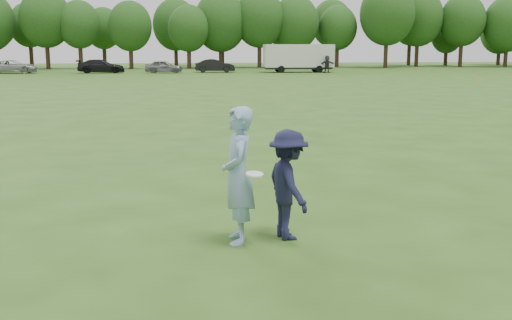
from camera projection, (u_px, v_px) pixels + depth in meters
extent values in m
plane|color=#2B4A15|center=(316.00, 227.00, 10.16)|extent=(200.00, 200.00, 0.00)
imported|color=#7F9FC4|center=(238.00, 176.00, 9.19)|extent=(0.51, 0.78, 2.13)
imported|color=#171832|center=(288.00, 185.00, 9.42)|extent=(0.89, 1.25, 1.75)
imported|color=#2A2A2A|center=(327.00, 64.00, 67.75)|extent=(1.90, 1.02, 1.96)
imported|color=#99999D|center=(13.00, 67.00, 66.62)|extent=(5.29, 2.60, 1.45)
imported|color=black|center=(101.00, 66.00, 67.39)|extent=(5.26, 2.22, 1.51)
imported|color=slate|center=(164.00, 67.00, 67.43)|extent=(4.31, 1.99, 1.43)
imported|color=black|center=(215.00, 66.00, 68.90)|extent=(4.66, 1.77, 1.52)
cone|color=orange|center=(479.00, 79.00, 52.99)|extent=(0.28, 0.28, 0.30)
cylinder|color=white|center=(254.00, 174.00, 8.93)|extent=(0.31, 0.31, 0.07)
cube|color=silver|center=(298.00, 56.00, 69.11)|extent=(8.00, 2.50, 2.60)
cube|color=black|center=(298.00, 68.00, 69.38)|extent=(7.60, 2.30, 0.25)
cylinder|color=black|center=(281.00, 69.00, 67.93)|extent=(0.80, 0.25, 0.80)
cylinder|color=black|center=(278.00, 68.00, 70.36)|extent=(0.80, 0.25, 0.80)
cylinder|color=black|center=(319.00, 69.00, 68.43)|extent=(0.80, 0.25, 0.80)
cylinder|color=black|center=(315.00, 68.00, 70.87)|extent=(0.80, 0.25, 0.80)
cube|color=#333333|center=(261.00, 68.00, 68.87)|extent=(1.20, 0.15, 0.12)
cylinder|color=#332114|center=(48.00, 55.00, 79.18)|extent=(0.56, 0.56, 3.71)
ellipsoid|color=#1E3E14|center=(45.00, 18.00, 78.30)|extent=(6.68, 6.68, 7.68)
cylinder|color=#332114|center=(81.00, 56.00, 79.33)|extent=(0.56, 0.56, 3.46)
ellipsoid|color=#1E3E14|center=(79.00, 24.00, 78.56)|extent=(5.49, 5.49, 6.31)
cylinder|color=#332114|center=(131.00, 57.00, 79.97)|extent=(0.56, 0.56, 3.14)
ellipsoid|color=#1E3E14|center=(130.00, 26.00, 79.22)|extent=(5.78, 5.78, 6.64)
cylinder|color=#332114|center=(189.00, 57.00, 80.61)|extent=(0.56, 0.56, 3.01)
ellipsoid|color=#1E3E14|center=(188.00, 28.00, 79.89)|extent=(5.46, 5.46, 6.28)
cylinder|color=#332114|center=(221.00, 56.00, 83.42)|extent=(0.56, 0.56, 3.23)
ellipsoid|color=#1E3E14|center=(220.00, 22.00, 82.53)|extent=(7.29, 7.29, 8.38)
cylinder|color=#332114|center=(259.00, 54.00, 83.89)|extent=(0.56, 0.56, 3.77)
ellipsoid|color=#1E3E14|center=(259.00, 19.00, 82.98)|extent=(6.95, 6.95, 8.00)
cylinder|color=#332114|center=(295.00, 56.00, 85.09)|extent=(0.56, 0.56, 3.33)
ellipsoid|color=#1E3E14|center=(295.00, 23.00, 84.24)|extent=(6.71, 6.71, 7.71)
cylinder|color=#332114|center=(337.00, 56.00, 86.05)|extent=(0.56, 0.56, 3.22)
ellipsoid|color=#1E3E14|center=(338.00, 28.00, 85.31)|extent=(5.54, 5.54, 6.37)
cylinder|color=#332114|center=(386.00, 53.00, 83.81)|extent=(0.56, 0.56, 4.15)
ellipsoid|color=#1E3E14|center=(387.00, 14.00, 82.81)|extent=(7.59, 7.59, 8.73)
cylinder|color=#332114|center=(417.00, 53.00, 87.94)|extent=(0.56, 0.56, 3.95)
ellipsoid|color=#1E3E14|center=(418.00, 18.00, 86.99)|extent=(7.16, 7.16, 8.24)
cylinder|color=#332114|center=(461.00, 53.00, 87.29)|extent=(0.56, 0.56, 3.90)
ellipsoid|color=#1E3E14|center=(463.00, 20.00, 86.41)|extent=(6.49, 6.49, 7.46)
cylinder|color=#332114|center=(506.00, 56.00, 86.88)|extent=(0.56, 0.56, 3.16)
ellipsoid|color=#1E3E14|center=(508.00, 24.00, 86.02)|extent=(6.99, 6.99, 8.04)
cylinder|color=#332114|center=(31.00, 54.00, 86.45)|extent=(0.56, 0.56, 3.61)
ellipsoid|color=#1E3E14|center=(29.00, 25.00, 85.67)|extent=(5.58, 5.58, 6.42)
cylinder|color=#332114|center=(105.00, 55.00, 88.18)|extent=(0.56, 0.56, 3.29)
ellipsoid|color=#1E3E14|center=(103.00, 28.00, 87.45)|extent=(5.30, 5.30, 6.09)
cylinder|color=#332114|center=(176.00, 55.00, 90.81)|extent=(0.56, 0.56, 3.28)
ellipsoid|color=#1E3E14|center=(175.00, 25.00, 89.96)|extent=(6.78, 6.78, 7.79)
cylinder|color=#332114|center=(222.00, 56.00, 90.11)|extent=(0.56, 0.56, 3.11)
ellipsoid|color=#1E3E14|center=(222.00, 30.00, 89.39)|extent=(5.34, 5.34, 6.14)
cylinder|color=#332114|center=(283.00, 54.00, 92.53)|extent=(0.56, 0.56, 3.50)
ellipsoid|color=#1E3E14|center=(283.00, 29.00, 91.82)|extent=(4.82, 4.82, 5.54)
cylinder|color=#332114|center=(331.00, 53.00, 93.97)|extent=(0.56, 0.56, 3.80)
ellipsoid|color=#1E3E14|center=(332.00, 23.00, 93.11)|extent=(6.34, 6.34, 7.29)
cylinder|color=#332114|center=(409.00, 53.00, 93.64)|extent=(0.56, 0.56, 3.84)
ellipsoid|color=#1E3E14|center=(410.00, 26.00, 92.87)|extent=(5.09, 5.09, 5.86)
cylinder|color=#332114|center=(446.00, 57.00, 93.25)|extent=(0.56, 0.56, 2.58)
ellipsoid|color=#1E3E14|center=(447.00, 35.00, 92.62)|extent=(4.86, 4.86, 5.59)
cylinder|color=#332114|center=(498.00, 57.00, 95.73)|extent=(0.56, 0.56, 2.62)
ellipsoid|color=#1E3E14|center=(500.00, 32.00, 95.00)|extent=(6.11, 6.11, 7.02)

